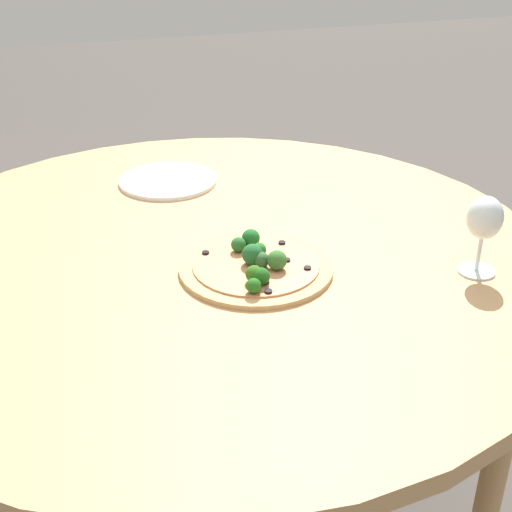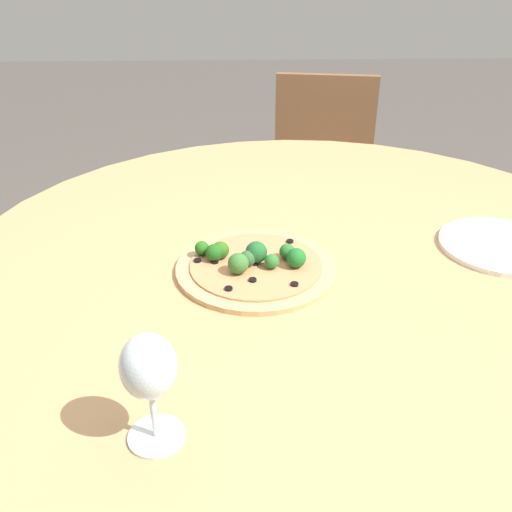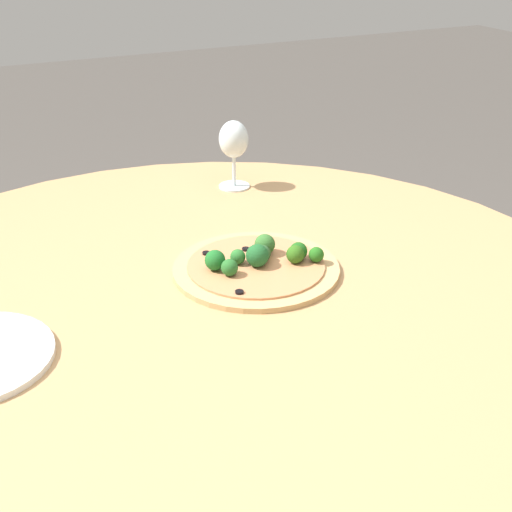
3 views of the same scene
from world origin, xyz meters
TOP-DOWN VIEW (x-y plane):
  - dining_table at (0.00, 0.00)m, footprint 1.39×1.39m
  - pizza at (0.06, -0.11)m, footprint 0.29×0.29m
  - wine_glass at (0.46, -0.25)m, footprint 0.07×0.07m

SIDE VIEW (x-z plane):
  - dining_table at x=0.00m, z-range 0.33..1.09m
  - pizza at x=0.06m, z-range 0.75..0.80m
  - wine_glass at x=0.46m, z-range 0.79..0.95m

